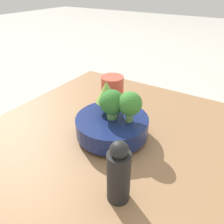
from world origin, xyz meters
TOP-DOWN VIEW (x-y plane):
  - ground_plane at (0.00, 0.00)m, footprint 6.00×6.00m
  - table at (0.00, 0.00)m, footprint 0.86×0.86m
  - bowl at (0.03, -0.02)m, footprint 0.22×0.22m
  - romanesco_piece_near at (0.07, -0.04)m, footprint 0.07×0.07m
  - broccoli_floret_left at (-0.02, -0.03)m, footprint 0.07×0.07m
  - broccoli_floret_center at (0.03, -0.02)m, footprint 0.07×0.07m
  - cup at (0.16, -0.22)m, footprint 0.09×0.09m
  - pepper_mill at (-0.10, 0.16)m, footprint 0.05×0.05m

SIDE VIEW (x-z plane):
  - ground_plane at x=0.00m, z-range 0.00..0.00m
  - table at x=0.00m, z-range 0.00..0.03m
  - bowl at x=0.03m, z-range 0.04..0.10m
  - cup at x=0.16m, z-range 0.03..0.13m
  - pepper_mill at x=-0.10m, z-range 0.03..0.18m
  - broccoli_floret_center at x=0.03m, z-range 0.10..0.19m
  - broccoli_floret_left at x=-0.02m, z-range 0.11..0.20m
  - romanesco_piece_near at x=0.07m, z-range 0.11..0.21m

